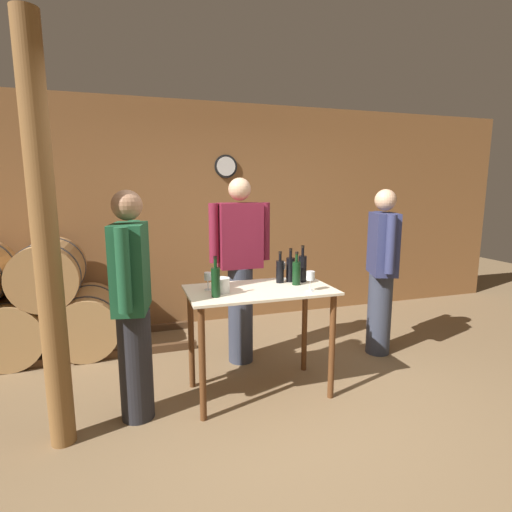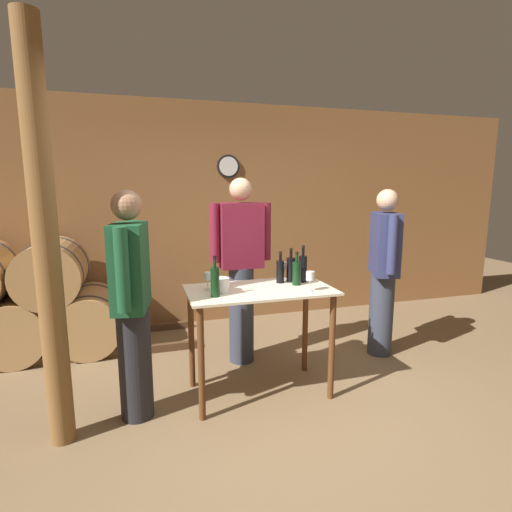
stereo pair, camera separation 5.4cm
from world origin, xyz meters
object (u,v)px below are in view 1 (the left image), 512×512
at_px(wine_glass_near_center, 282,267).
at_px(person_visitor_with_scarf, 382,269).
at_px(ice_bucket, 221,285).
at_px(wine_bottle_far_right, 302,268).
at_px(person_visitor_bearded, 132,302).
at_px(wine_bottle_center, 290,269).
at_px(wine_glass_near_left, 208,277).
at_px(wine_bottle_far_left, 216,281).
at_px(wooden_post, 46,245).
at_px(wine_glass_near_right, 311,276).
at_px(person_host, 240,267).
at_px(wine_bottle_right, 296,272).
at_px(wine_bottle_left, 280,271).

xyz_separation_m(wine_glass_near_center, person_visitor_with_scarf, (1.14, 0.15, -0.12)).
bearing_deg(ice_bucket, person_visitor_with_scarf, 13.28).
height_order(wine_bottle_far_right, person_visitor_bearded, person_visitor_bearded).
distance_m(wine_bottle_center, wine_glass_near_left, 0.73).
height_order(wine_bottle_center, person_visitor_with_scarf, person_visitor_with_scarf).
distance_m(wine_bottle_far_left, person_visitor_with_scarf, 1.89).
distance_m(wooden_post, person_visitor_with_scarf, 3.00).
bearing_deg(wine_glass_near_right, wine_glass_near_left, 160.30).
distance_m(wine_bottle_far_left, ice_bucket, 0.14).
relative_size(ice_bucket, person_visitor_bearded, 0.08).
relative_size(wine_bottle_far_left, person_host, 0.17).
bearing_deg(wine_bottle_far_right, wine_bottle_center, 161.62).
height_order(wine_bottle_right, wine_glass_near_right, wine_bottle_right).
xyz_separation_m(person_host, person_visitor_with_scarf, (1.41, -0.25, -0.06)).
xyz_separation_m(wine_bottle_far_right, ice_bucket, (-0.75, -0.14, -0.06)).
height_order(wine_bottle_right, person_host, person_host).
height_order(wine_glass_near_left, wine_glass_near_center, wine_glass_near_center).
bearing_deg(wooden_post, wine_bottle_left, 12.31).
height_order(wine_bottle_far_right, wine_glass_near_center, wine_bottle_far_right).
height_order(wine_bottle_far_left, wine_glass_near_right, wine_bottle_far_left).
xyz_separation_m(wine_glass_near_right, ice_bucket, (-0.68, 0.16, -0.06)).
distance_m(wine_bottle_left, wine_glass_near_right, 0.35).
relative_size(wine_bottle_right, wine_glass_near_center, 1.78).
relative_size(wine_bottle_far_left, wine_glass_near_right, 1.96).
bearing_deg(wine_bottle_far_left, person_visitor_bearded, 174.98).
xyz_separation_m(person_host, person_visitor_bearded, (-1.00, -0.72, -0.06)).
xyz_separation_m(wine_bottle_far_left, wine_bottle_left, (0.61, 0.27, -0.02)).
bearing_deg(wine_glass_near_center, wine_glass_near_right, -80.27).
bearing_deg(wine_glass_near_left, wine_glass_near_right, -19.70).
bearing_deg(wine_glass_near_left, person_host, 52.71).
bearing_deg(person_visitor_bearded, person_host, 35.63).
xyz_separation_m(wine_bottle_center, ice_bucket, (-0.65, -0.17, -0.05)).
xyz_separation_m(wine_glass_near_center, person_host, (-0.27, 0.40, -0.06)).
distance_m(wine_glass_near_center, ice_bucket, 0.66).
bearing_deg(wine_glass_near_left, wooden_post, -163.31).
xyz_separation_m(wine_bottle_far_right, wine_glass_near_left, (-0.83, -0.03, -0.02)).
xyz_separation_m(wine_bottle_center, wine_bottle_far_right, (0.10, -0.03, 0.01)).
height_order(wine_bottle_far_left, wine_bottle_right, wine_bottle_far_left).
xyz_separation_m(wine_glass_near_left, person_host, (0.42, 0.55, -0.05)).
bearing_deg(wine_glass_near_center, person_visitor_with_scarf, 7.76).
relative_size(wooden_post, wine_glass_near_left, 18.99).
relative_size(wine_glass_near_left, person_host, 0.08).
bearing_deg(wooden_post, wine_bottle_right, 8.22).
bearing_deg(wine_bottle_right, person_visitor_bearded, -175.37).
distance_m(wine_bottle_right, wine_glass_near_center, 0.21).
relative_size(wooden_post, wine_bottle_center, 9.32).
bearing_deg(wine_bottle_left, wine_bottle_far_left, -156.36).
relative_size(wine_bottle_far_right, person_host, 0.18).
xyz_separation_m(wine_bottle_left, wine_glass_near_center, (0.06, 0.10, 0.01)).
distance_m(wine_bottle_right, wine_glass_near_left, 0.74).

